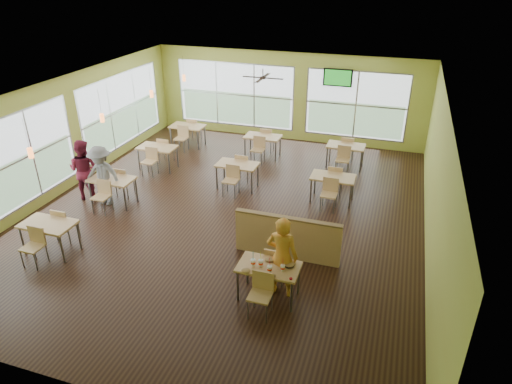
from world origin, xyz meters
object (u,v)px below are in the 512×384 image
main_table (269,271)px  half_wall_divider (287,237)px  man_plaid (282,257)px  food_basket (289,265)px

main_table → half_wall_divider: bearing=90.0°
man_plaid → food_basket: size_ratio=7.76×
main_table → man_plaid: man_plaid is taller
half_wall_divider → main_table: bearing=-90.0°
food_basket → main_table: bearing=-162.1°
main_table → half_wall_divider: half_wall_divider is taller
half_wall_divider → food_basket: size_ratio=10.65×
food_basket → man_plaid: bearing=153.5°
half_wall_divider → food_basket: (0.37, -1.33, 0.26)m
half_wall_divider → food_basket: half_wall_divider is taller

